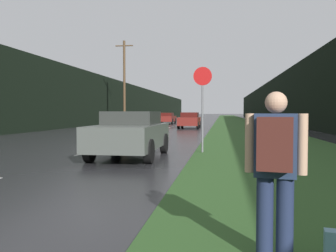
% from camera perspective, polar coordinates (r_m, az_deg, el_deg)
% --- Properties ---
extents(grass_verge, '(6.00, 240.00, 0.02)m').
position_cam_1_polar(grass_verge, '(40.00, 11.57, 0.14)').
color(grass_verge, '#2D5123').
rests_on(grass_verge, ground_plane).
extents(lane_stripe_c, '(0.12, 3.00, 0.01)m').
position_cam_1_polar(lane_stripe_c, '(13.57, -12.19, -3.89)').
color(lane_stripe_c, silver).
rests_on(lane_stripe_c, ground_plane).
extents(lane_stripe_d, '(0.12, 3.00, 0.01)m').
position_cam_1_polar(lane_stripe_d, '(20.24, -5.12, -1.84)').
color(lane_stripe_d, silver).
rests_on(lane_stripe_d, ground_plane).
extents(lane_stripe_e, '(0.12, 3.00, 0.01)m').
position_cam_1_polar(lane_stripe_e, '(27.08, -1.59, -0.81)').
color(lane_stripe_e, silver).
rests_on(lane_stripe_e, ground_plane).
extents(lane_stripe_f, '(0.12, 3.00, 0.01)m').
position_cam_1_polar(lane_stripe_f, '(33.98, 0.51, -0.19)').
color(lane_stripe_f, silver).
rests_on(lane_stripe_f, ground_plane).
extents(treeline_far_side, '(2.00, 140.00, 5.68)m').
position_cam_1_polar(treeline_far_side, '(52.04, -7.73, 3.76)').
color(treeline_far_side, black).
rests_on(treeline_far_side, ground_plane).
extents(treeline_near_side, '(2.00, 140.00, 6.14)m').
position_cam_1_polar(treeline_near_side, '(50.59, 17.83, 3.97)').
color(treeline_near_side, black).
rests_on(treeline_near_side, ground_plane).
extents(utility_pole_far, '(1.80, 0.24, 8.60)m').
position_cam_1_polar(utility_pole_far, '(36.26, -7.02, 6.95)').
color(utility_pole_far, '#4C3823').
rests_on(utility_pole_far, ground_plane).
extents(stop_sign, '(0.65, 0.07, 3.03)m').
position_cam_1_polar(stop_sign, '(12.60, 5.56, 3.99)').
color(stop_sign, slate).
rests_on(stop_sign, ground_plane).
extents(hitchhiker_with_backpack, '(0.56, 0.45, 1.63)m').
position_cam_1_polar(hitchhiker_with_backpack, '(3.48, 16.82, -6.13)').
color(hitchhiker_with_backpack, '#1E2847').
rests_on(hitchhiker_with_backpack, ground_plane).
extents(car_passing_near, '(1.95, 4.18, 1.46)m').
position_cam_1_polar(car_passing_near, '(11.42, -6.00, -1.20)').
color(car_passing_near, '#4C514C').
rests_on(car_passing_near, ground_plane).
extents(car_passing_far, '(1.85, 4.58, 1.41)m').
position_cam_1_polar(car_passing_far, '(32.05, 3.48, 0.94)').
color(car_passing_far, maroon).
rests_on(car_passing_far, ground_plane).
extents(car_oncoming, '(1.89, 4.58, 1.36)m').
position_cam_1_polar(car_oncoming, '(43.88, -0.18, 1.29)').
color(car_oncoming, maroon).
rests_on(car_oncoming, ground_plane).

